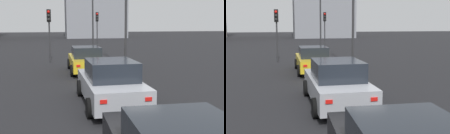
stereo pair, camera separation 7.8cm
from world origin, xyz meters
TOP-DOWN VIEW (x-y plane):
  - ground_plane at (0.00, 0.00)m, footprint 160.00×160.00m
  - car_yellow_lead at (7.91, -0.00)m, footprint 4.40×2.04m
  - car_silver_second at (0.97, -0.12)m, footprint 4.51×2.11m
  - traffic_light_near_left at (19.98, -2.44)m, footprint 0.32×0.29m
  - traffic_light_near_right at (12.43, 2.13)m, footprint 0.32×0.30m
  - street_lamp_kerbside at (20.65, -2.10)m, footprint 0.56×0.36m

SIDE VIEW (x-z plane):
  - ground_plane at x=0.00m, z-range -0.20..0.00m
  - car_yellow_lead at x=7.91m, z-range -0.02..1.49m
  - car_silver_second at x=0.97m, z-range -0.03..1.58m
  - traffic_light_near_right at x=12.43m, z-range 0.85..4.67m
  - traffic_light_near_left at x=19.98m, z-range 0.86..4.77m
  - street_lamp_kerbside at x=20.65m, z-range 0.65..7.70m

